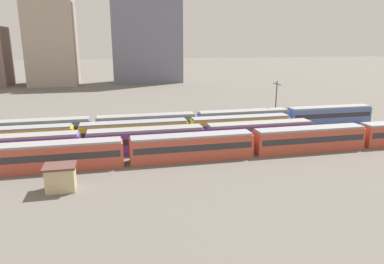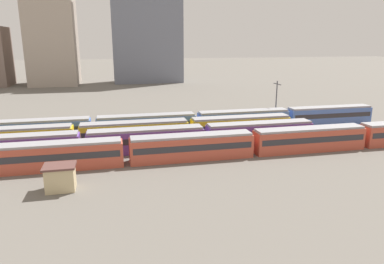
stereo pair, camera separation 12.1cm
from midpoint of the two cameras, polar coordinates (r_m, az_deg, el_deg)
ground_plane at (r=58.40m, az=-17.60°, el=-2.93°), size 600.00×600.00×0.00m
train_track_0 at (r=63.72m, az=25.65°, el=-0.49°), size 112.50×3.06×3.75m
train_track_1 at (r=55.35m, az=-7.46°, el=-1.25°), size 55.80×3.06×3.75m
train_track_2 at (r=60.25m, az=-9.30°, el=-0.02°), size 55.80×3.06×3.75m
train_track_3 at (r=67.00m, az=0.66°, el=1.64°), size 74.70×3.06×3.75m
catenary_pole_1 at (r=75.52m, az=13.39°, el=5.08°), size 0.24×3.20×8.87m
signal_hut at (r=43.75m, az=-20.55°, el=-6.88°), size 3.60×3.00×3.04m
distant_building_1 at (r=151.85m, az=-21.87°, el=15.37°), size 17.67×20.82×43.58m
distant_building_2 at (r=151.33m, az=-7.49°, el=17.96°), size 28.05×13.11×52.57m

